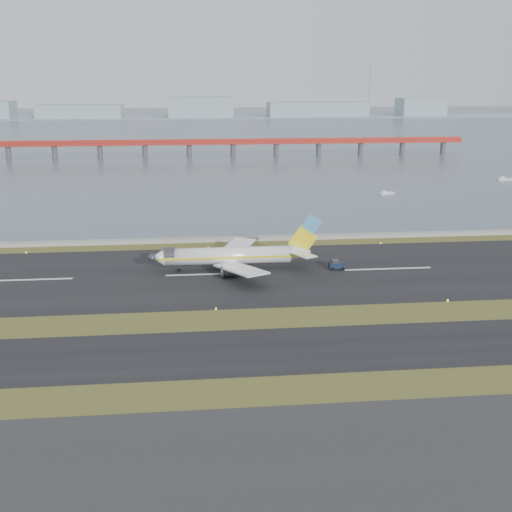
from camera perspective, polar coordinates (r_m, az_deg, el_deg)
The scene contains 11 objects.
ground at distance 113.57m, azimuth -3.41°, elevation -6.12°, with size 1000.00×1000.00×0.00m, color #3F4C1B.
taxiway_strip at distance 102.50m, azimuth -3.10°, elevation -8.56°, with size 1000.00×18.00×0.10m, color black.
runway_strip at distance 141.85m, azimuth -3.98°, elevation -1.64°, with size 1000.00×45.00×0.10m, color black.
seawall at distance 170.63m, azimuth -4.35°, elevation 1.47°, with size 1000.00×2.50×1.00m, color #989993.
bay_water at distance 567.05m, azimuth -5.61°, elevation 11.24°, with size 1400.00×800.00×1.30m, color #4B5C6B.
red_pier at distance 357.98m, azimuth -2.07°, elevation 9.99°, with size 260.00×5.00×10.20m.
far_shoreline at distance 726.58m, azimuth -4.64°, elevation 12.67°, with size 1400.00×80.00×60.50m.
airliner at distance 143.79m, azimuth -1.92°, elevation 0.04°, with size 38.52×32.89×12.80m.
pushback_tug at distance 146.16m, azimuth 7.18°, elevation -0.78°, with size 3.54×2.14×2.24m.
workboat_near at distance 244.89m, azimuth 11.48°, elevation 5.50°, with size 6.56×4.11×1.52m.
workboat_far at distance 293.27m, azimuth 21.24°, elevation 6.39°, with size 7.13×2.56×1.71m.
Camera 1 is at (-4.22, -105.48, 41.87)m, focal length 45.00 mm.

